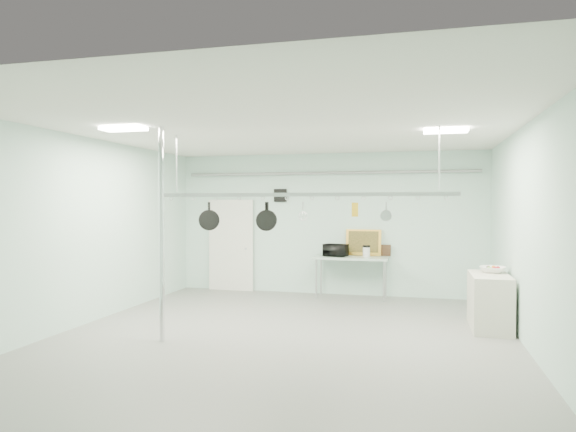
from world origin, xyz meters
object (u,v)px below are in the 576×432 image
(fruit_bowl, at_px, (493,270))
(chrome_pole, at_px, (162,234))
(side_cabinet, at_px, (490,302))
(prep_table, at_px, (351,260))
(skillet_mid, at_px, (266,216))
(microwave, at_px, (336,250))
(skillet_left, at_px, (209,216))
(pot_rack, at_px, (299,193))
(skillet_right, at_px, (267,216))
(coffee_canister, at_px, (366,252))

(fruit_bowl, bearing_deg, chrome_pole, -155.64)
(side_cabinet, bearing_deg, prep_table, 139.21)
(fruit_bowl, relative_size, skillet_mid, 0.95)
(chrome_pole, relative_size, skillet_mid, 7.23)
(side_cabinet, bearing_deg, chrome_pole, -157.59)
(microwave, bearing_deg, skillet_left, 79.30)
(prep_table, xyz_separation_m, microwave, (-0.34, -0.03, 0.21))
(chrome_pole, bearing_deg, skillet_left, 67.25)
(fruit_bowl, xyz_separation_m, skillet_mid, (-3.57, -1.33, 0.91))
(chrome_pole, xyz_separation_m, side_cabinet, (4.85, 2.00, -1.15))
(side_cabinet, bearing_deg, pot_rack, -159.55)
(fruit_bowl, height_order, skillet_mid, skillet_mid)
(fruit_bowl, bearing_deg, skillet_right, -159.46)
(skillet_right, bearing_deg, pot_rack, -2.90)
(chrome_pole, xyz_separation_m, pot_rack, (1.90, 0.90, 0.63))
(pot_rack, bearing_deg, prep_table, 83.09)
(coffee_canister, xyz_separation_m, skillet_mid, (-1.27, -3.26, 0.85))
(chrome_pole, bearing_deg, skillet_mid, 33.58)
(prep_table, height_order, skillet_right, skillet_right)
(side_cabinet, distance_m, coffee_canister, 3.15)
(coffee_canister, distance_m, skillet_left, 4.05)
(pot_rack, distance_m, skillet_left, 1.57)
(side_cabinet, xyz_separation_m, microwave, (-2.89, 2.17, 0.59))
(fruit_bowl, bearing_deg, coffee_canister, 139.95)
(chrome_pole, bearing_deg, fruit_bowl, 24.36)
(coffee_canister, bearing_deg, prep_table, 172.86)
(prep_table, bearing_deg, pot_rack, -96.91)
(side_cabinet, xyz_separation_m, skillet_left, (-4.47, -1.10, 1.41))
(microwave, bearing_deg, side_cabinet, 158.27)
(fruit_bowl, xyz_separation_m, skillet_left, (-4.55, -1.33, 0.90))
(fruit_bowl, bearing_deg, skillet_mid, -159.57)
(prep_table, bearing_deg, coffee_canister, -7.14)
(skillet_left, height_order, skillet_mid, same)
(side_cabinet, height_order, fruit_bowl, fruit_bowl)
(skillet_left, bearing_deg, side_cabinet, -5.98)
(skillet_left, height_order, skillet_right, same)
(chrome_pole, xyz_separation_m, skillet_mid, (1.36, 0.90, 0.26))
(skillet_left, distance_m, skillet_mid, 0.98)
(skillet_right, bearing_deg, prep_table, 71.45)
(chrome_pole, bearing_deg, pot_rack, 25.35)
(fruit_bowl, relative_size, skillet_right, 0.96)
(chrome_pole, distance_m, fruit_bowl, 5.45)
(pot_rack, height_order, microwave, pot_rack)
(skillet_mid, bearing_deg, chrome_pole, -152.80)
(skillet_left, bearing_deg, pot_rack, -19.80)
(skillet_left, xyz_separation_m, skillet_right, (1.00, 0.00, 0.01))
(prep_table, distance_m, skillet_left, 3.95)
(prep_table, bearing_deg, skillet_mid, -105.97)
(skillet_right, bearing_deg, side_cabinet, 14.67)
(prep_table, bearing_deg, microwave, -174.73)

